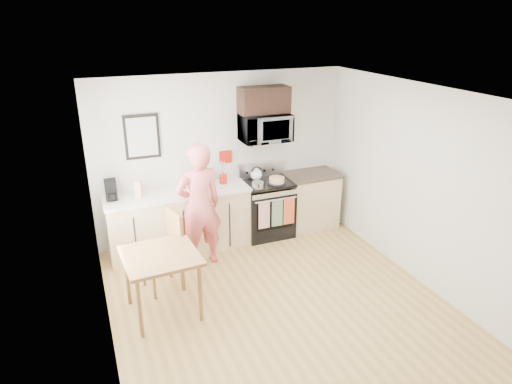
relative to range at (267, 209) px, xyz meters
name	(u,v)px	position (x,y,z in m)	size (l,w,h in m)	color
floor	(283,309)	(-0.63, -1.98, -0.44)	(4.60, 4.60, 0.00)	olive
back_wall	(222,157)	(-0.63, 0.32, 0.86)	(4.00, 0.04, 2.60)	beige
front_wall	(427,338)	(-0.63, -4.28, 0.86)	(4.00, 0.04, 2.60)	beige
left_wall	(100,244)	(-2.63, -1.98, 0.86)	(0.04, 4.60, 2.60)	beige
right_wall	(426,189)	(1.37, -1.98, 0.86)	(0.04, 4.60, 2.60)	beige
ceiling	(288,97)	(-0.63, -1.98, 2.16)	(4.00, 4.60, 0.04)	silver
window	(95,192)	(-2.59, -1.18, 1.11)	(0.06, 1.40, 1.50)	silver
cabinet_left	(180,222)	(-1.43, 0.02, 0.01)	(2.10, 0.60, 0.90)	tan
countertop_left	(178,193)	(-1.43, 0.02, 0.48)	(2.14, 0.64, 0.04)	white
cabinet_right	(310,201)	(0.80, 0.02, 0.01)	(0.84, 0.60, 0.90)	tan
countertop_right	(311,175)	(0.80, 0.02, 0.48)	(0.88, 0.64, 0.04)	black
range	(267,209)	(0.00, 0.00, 0.00)	(0.76, 0.70, 1.16)	black
microwave	(265,128)	(0.00, 0.10, 1.32)	(0.76, 0.51, 0.42)	silver
upper_cabinet	(264,100)	(0.00, 0.15, 1.74)	(0.76, 0.35, 0.40)	black
wall_art	(142,137)	(-1.83, 0.30, 1.31)	(0.50, 0.04, 0.65)	black
wall_trivet	(225,157)	(-0.58, 0.31, 0.86)	(0.20, 0.02, 0.20)	red
person	(199,206)	(-1.25, -0.53, 0.46)	(0.66, 0.43, 1.80)	#D73B3B
dining_table	(161,261)	(-1.99, -1.49, 0.27)	(0.85, 0.85, 0.79)	brown
chair	(171,239)	(-1.75, -0.93, 0.25)	(0.58, 0.53, 1.07)	brown
knife_block	(206,179)	(-0.96, 0.13, 0.61)	(0.10, 0.14, 0.22)	brown
utensil_crock	(223,175)	(-0.69, 0.12, 0.64)	(0.12, 0.12, 0.35)	red
fruit_bowl	(187,187)	(-1.28, 0.07, 0.54)	(0.27, 0.27, 0.10)	white
milk_carton	(138,189)	(-1.99, 0.02, 0.63)	(0.09, 0.09, 0.25)	tan
coffee_maker	(111,191)	(-2.36, 0.09, 0.64)	(0.17, 0.24, 0.29)	black
bread_bag	(198,190)	(-1.16, -0.15, 0.56)	(0.32, 0.15, 0.12)	tan
cake	(277,180)	(0.10, -0.15, 0.53)	(0.29, 0.29, 0.10)	black
kettle	(257,174)	(-0.14, 0.10, 0.59)	(0.18, 0.18, 0.23)	white
pot	(258,185)	(-0.25, -0.22, 0.53)	(0.18, 0.30, 0.09)	silver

